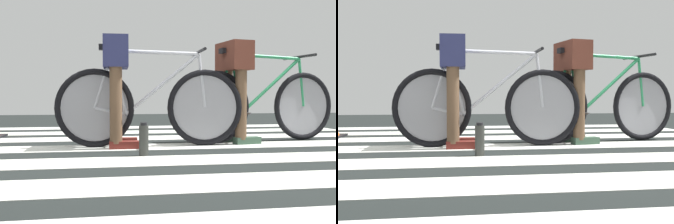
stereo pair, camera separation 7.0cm
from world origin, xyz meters
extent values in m
cube|color=black|center=(0.00, 0.00, 0.01)|extent=(18.00, 14.00, 0.02)
cube|color=beige|center=(-0.02, -1.08, 0.02)|extent=(5.20, 0.44, 0.00)
cube|color=beige|center=(0.10, -0.32, 0.02)|extent=(5.20, 0.44, 0.00)
cube|color=silver|center=(0.12, 0.46, 0.02)|extent=(5.20, 0.44, 0.00)
cube|color=silver|center=(0.07, 1.23, 0.02)|extent=(5.20, 0.44, 0.00)
cube|color=beige|center=(0.09, 1.96, 0.02)|extent=(5.20, 0.44, 0.00)
cube|color=silver|center=(0.07, 2.73, 0.02)|extent=(5.20, 0.44, 0.00)
torus|color=black|center=(-0.55, 0.52, 0.38)|extent=(0.72, 0.08, 0.72)
torus|color=black|center=(0.47, 0.49, 0.38)|extent=(0.72, 0.08, 0.72)
cylinder|color=gray|center=(-0.55, 0.52, 0.38)|extent=(0.61, 0.02, 0.61)
cylinder|color=gray|center=(0.47, 0.49, 0.38)|extent=(0.61, 0.02, 0.61)
cylinder|color=#B1B3BD|center=(0.01, 0.50, 0.89)|extent=(0.80, 0.06, 0.05)
cylinder|color=#B1B3BD|center=(0.07, 0.50, 0.60)|extent=(0.70, 0.05, 0.59)
cylinder|color=#B1B3BD|center=(-0.33, 0.51, 0.61)|extent=(0.15, 0.04, 0.59)
cylinder|color=#B1B3BD|center=(-0.41, 0.51, 0.35)|extent=(0.29, 0.04, 0.09)
cylinder|color=#B1B3BD|center=(-0.47, 0.51, 0.64)|extent=(0.19, 0.03, 0.53)
cylinder|color=#B1B3BD|center=(0.44, 0.49, 0.63)|extent=(0.09, 0.03, 0.50)
cube|color=black|center=(-0.39, 0.51, 0.93)|extent=(0.24, 0.10, 0.05)
cylinder|color=black|center=(0.41, 0.49, 0.90)|extent=(0.04, 0.52, 0.03)
cylinder|color=#4C4C51|center=(-0.27, 0.51, 0.32)|extent=(0.03, 0.34, 0.02)
cylinder|color=brown|center=(-0.35, 0.65, 0.53)|extent=(0.11, 0.11, 0.91)
cylinder|color=brown|center=(-0.36, 0.37, 0.53)|extent=(0.11, 0.11, 0.91)
cube|color=navy|center=(-0.36, 0.51, 0.88)|extent=(0.23, 0.42, 0.28)
cube|color=#5E1E18|center=(-0.28, 0.65, 0.06)|extent=(0.26, 0.11, 0.07)
cube|color=#5E1E18|center=(-0.29, 0.37, 0.06)|extent=(0.26, 0.11, 0.07)
torus|color=black|center=(0.62, 0.62, 0.38)|extent=(0.71, 0.18, 0.72)
torus|color=black|center=(1.63, 0.80, 0.38)|extent=(0.71, 0.18, 0.72)
cylinder|color=gray|center=(0.62, 0.62, 0.38)|extent=(0.60, 0.11, 0.61)
cylinder|color=gray|center=(1.63, 0.80, 0.38)|extent=(0.60, 0.11, 0.61)
cylinder|color=#267D4E|center=(1.17, 0.72, 0.89)|extent=(0.79, 0.17, 0.05)
cylinder|color=#267D4E|center=(1.23, 0.73, 0.60)|extent=(0.70, 0.16, 0.59)
cylinder|color=#267D4E|center=(0.84, 0.66, 0.61)|extent=(0.16, 0.06, 0.59)
cylinder|color=#267D4E|center=(0.76, 0.64, 0.35)|extent=(0.29, 0.08, 0.09)
cylinder|color=#267D4E|center=(0.70, 0.63, 0.64)|extent=(0.19, 0.06, 0.53)
cylinder|color=#267D4E|center=(1.60, 0.79, 0.63)|extent=(0.09, 0.04, 0.50)
cube|color=black|center=(0.78, 0.65, 0.93)|extent=(0.25, 0.13, 0.05)
cylinder|color=black|center=(1.57, 0.79, 0.90)|extent=(0.12, 0.52, 0.03)
cylinder|color=#4C4C51|center=(0.90, 0.67, 0.32)|extent=(0.08, 0.34, 0.02)
cylinder|color=brown|center=(0.78, 0.79, 0.52)|extent=(0.11, 0.11, 0.91)
cylinder|color=brown|center=(0.83, 0.51, 0.52)|extent=(0.11, 0.11, 0.91)
cube|color=#52281D|center=(0.81, 0.65, 0.88)|extent=(0.29, 0.44, 0.28)
cube|color=#334D3B|center=(0.85, 0.80, 0.06)|extent=(0.27, 0.14, 0.07)
cube|color=#334D3B|center=(0.90, 0.53, 0.06)|extent=(0.27, 0.14, 0.07)
cylinder|color=#292A27|center=(-0.16, -0.07, 0.14)|extent=(0.07, 0.07, 0.24)
cylinder|color=black|center=(-0.16, -0.07, 0.27)|extent=(0.05, 0.05, 0.02)
camera|label=1|loc=(-0.47, -3.14, 0.49)|focal=42.54mm
camera|label=2|loc=(-0.40, -3.14, 0.49)|focal=42.54mm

